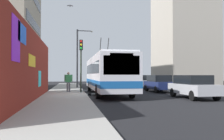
% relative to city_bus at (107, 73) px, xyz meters
% --- Properties ---
extents(ground_plane, '(80.00, 80.00, 0.00)m').
position_rel_city_bus_xyz_m(ground_plane, '(-1.68, 1.80, -1.75)').
color(ground_plane, black).
extents(sidewalk_slab, '(48.00, 3.20, 0.15)m').
position_rel_city_bus_xyz_m(sidewalk_slab, '(-1.68, 3.40, -1.67)').
color(sidewalk_slab, '#9E9B93').
rests_on(sidewalk_slab, ground_plane).
extents(graffiti_wall, '(15.07, 0.32, 4.06)m').
position_rel_city_bus_xyz_m(graffiti_wall, '(-5.16, 5.15, 0.29)').
color(graffiti_wall, maroon).
rests_on(graffiti_wall, ground_plane).
extents(building_far_left, '(12.09, 7.42, 18.49)m').
position_rel_city_bus_xyz_m(building_far_left, '(9.49, 11.00, 7.50)').
color(building_far_left, '#9E937F').
rests_on(building_far_left, ground_plane).
extents(building_far_right, '(9.13, 7.96, 15.87)m').
position_rel_city_bus_xyz_m(building_far_right, '(15.97, -15.20, 6.19)').
color(building_far_right, '#B2A899').
rests_on(building_far_right, ground_plane).
extents(city_bus, '(11.66, 2.62, 4.91)m').
position_rel_city_bus_xyz_m(city_bus, '(0.00, 0.00, 0.00)').
color(city_bus, silver).
rests_on(city_bus, ground_plane).
extents(parked_car_silver, '(4.20, 1.81, 1.58)m').
position_rel_city_bus_xyz_m(parked_car_silver, '(-4.66, -5.20, -0.91)').
color(parked_car_silver, '#B7B7BC').
rests_on(parked_car_silver, ground_plane).
extents(parked_car_navy, '(4.11, 1.79, 1.58)m').
position_rel_city_bus_xyz_m(parked_car_navy, '(1.44, -5.20, -0.91)').
color(parked_car_navy, navy).
rests_on(parked_car_navy, ground_plane).
extents(parked_car_white, '(4.26, 1.91, 1.58)m').
position_rel_city_bus_xyz_m(parked_car_white, '(6.81, -5.20, -0.91)').
color(parked_car_white, white).
rests_on(parked_car_white, ground_plane).
extents(parked_car_champagne, '(4.06, 1.78, 1.58)m').
position_rel_city_bus_xyz_m(parked_car_champagne, '(12.20, -5.20, -0.92)').
color(parked_car_champagne, '#C6B793').
rests_on(parked_car_champagne, ground_plane).
extents(pedestrian_midblock, '(0.23, 0.68, 1.69)m').
position_rel_city_bus_xyz_m(pedestrian_midblock, '(1.05, 3.17, -0.60)').
color(pedestrian_midblock, '#595960').
rests_on(pedestrian_midblock, sidewalk_slab).
extents(traffic_light, '(0.49, 0.28, 4.36)m').
position_rel_city_bus_xyz_m(traffic_light, '(0.04, 2.15, 1.33)').
color(traffic_light, '#2D382D').
rests_on(traffic_light, sidewalk_slab).
extents(street_lamp, '(0.44, 1.88, 6.75)m').
position_rel_city_bus_xyz_m(street_lamp, '(7.87, 2.04, 2.29)').
color(street_lamp, '#4C4C51').
rests_on(street_lamp, sidewalk_slab).
extents(curbside_puddle, '(2.12, 2.12, 0.00)m').
position_rel_city_bus_xyz_m(curbside_puddle, '(-0.33, 1.20, -1.74)').
color(curbside_puddle, black).
rests_on(curbside_puddle, ground_plane).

